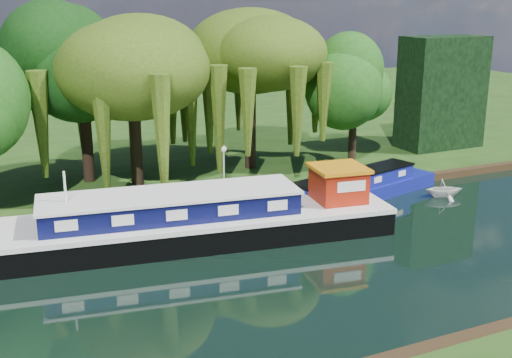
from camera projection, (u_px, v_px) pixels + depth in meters
name	position (u px, v px, depth m)	size (l,w,h in m)	color
ground	(305.00, 264.00, 27.72)	(120.00, 120.00, 0.00)	black
far_bank	(120.00, 123.00, 57.30)	(120.00, 52.00, 0.45)	#19390F
dutch_barge	(197.00, 220.00, 30.21)	(19.42, 6.94, 4.01)	black
narrowboat	(354.00, 190.00, 36.16)	(12.32, 4.97, 1.78)	navy
white_cruiser	(443.00, 197.00, 37.01)	(1.92, 2.22, 1.17)	silver
willow_left	(132.00, 69.00, 36.00)	(7.76, 7.76, 9.29)	black
willow_right	(250.00, 64.00, 39.84)	(7.50, 7.50, 9.14)	black
tree_far_mid	(82.00, 70.00, 36.82)	(5.89, 5.89, 9.63)	black
tree_far_right	(355.00, 87.00, 41.52)	(4.49, 4.49, 7.35)	black
conifer_hedge	(442.00, 92.00, 46.41)	(6.00, 3.00, 8.00)	black
lamppost	(224.00, 156.00, 36.41)	(0.36, 0.36, 2.56)	silver
mooring_posts	(222.00, 193.00, 34.58)	(19.16, 0.16, 1.00)	silver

